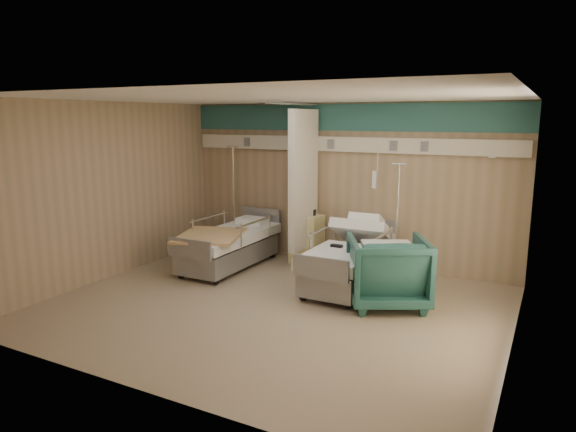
% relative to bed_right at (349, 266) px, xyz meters
% --- Properties ---
extents(ground, '(6.00, 5.00, 0.00)m').
position_rel_bed_right_xyz_m(ground, '(-0.60, -1.30, -0.32)').
color(ground, gray).
rests_on(ground, ground).
extents(room_walls, '(6.04, 5.04, 2.82)m').
position_rel_bed_right_xyz_m(room_walls, '(-0.63, -1.05, 1.55)').
color(room_walls, tan).
rests_on(room_walls, ground).
extents(bed_right, '(1.00, 2.16, 0.63)m').
position_rel_bed_right_xyz_m(bed_right, '(0.00, 0.00, 0.00)').
color(bed_right, white).
rests_on(bed_right, ground).
extents(bed_left, '(1.00, 2.16, 0.63)m').
position_rel_bed_right_xyz_m(bed_left, '(-2.20, 0.00, 0.00)').
color(bed_left, white).
rests_on(bed_left, ground).
extents(bedside_cabinet, '(0.50, 0.48, 0.85)m').
position_rel_bed_right_xyz_m(bedside_cabinet, '(-1.15, 0.90, 0.11)').
color(bedside_cabinet, beige).
rests_on(bedside_cabinet, ground).
extents(visitor_armchair, '(1.41, 1.42, 0.96)m').
position_rel_bed_right_xyz_m(visitor_armchair, '(0.75, -0.50, 0.17)').
color(visitor_armchair, '#20504A').
rests_on(visitor_armchair, ground).
extents(waffle_blanket, '(0.85, 0.82, 0.07)m').
position_rel_bed_right_xyz_m(waffle_blanket, '(0.74, -0.51, 0.69)').
color(waffle_blanket, silver).
rests_on(waffle_blanket, visitor_armchair).
extents(iv_stand_right, '(0.33, 0.33, 1.85)m').
position_rel_bed_right_xyz_m(iv_stand_right, '(0.50, 0.78, 0.06)').
color(iv_stand_right, silver).
rests_on(iv_stand_right, ground).
extents(iv_stand_left, '(0.36, 0.36, 2.03)m').
position_rel_bed_right_xyz_m(iv_stand_left, '(-2.68, 0.89, 0.10)').
color(iv_stand_left, silver).
rests_on(iv_stand_left, ground).
extents(call_remote, '(0.18, 0.08, 0.04)m').
position_rel_bed_right_xyz_m(call_remote, '(-0.16, -0.13, 0.34)').
color(call_remote, black).
rests_on(call_remote, bed_right).
extents(tan_blanket, '(1.30, 1.46, 0.04)m').
position_rel_bed_right_xyz_m(tan_blanket, '(-2.25, -0.46, 0.34)').
color(tan_blanket, tan).
rests_on(tan_blanket, bed_left).
extents(toiletry_bag, '(0.22, 0.16, 0.11)m').
position_rel_bed_right_xyz_m(toiletry_bag, '(-1.12, 0.97, 0.59)').
color(toiletry_bag, black).
rests_on(toiletry_bag, bedside_cabinet).
extents(white_cup, '(0.09, 0.09, 0.12)m').
position_rel_bed_right_xyz_m(white_cup, '(-1.23, 0.91, 0.60)').
color(white_cup, white).
rests_on(white_cup, bedside_cabinet).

